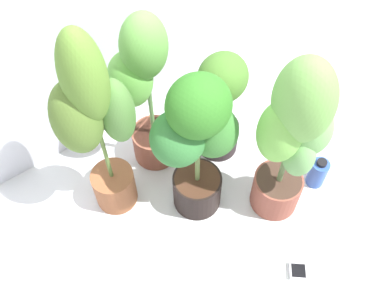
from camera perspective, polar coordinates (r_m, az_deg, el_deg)
ground_plane at (r=2.22m, az=2.84°, el=-10.41°), size 8.00×8.00×0.00m
potted_plant_center at (r=1.84m, az=0.57°, el=0.36°), size 0.45×0.34×0.87m
potted_plant_back_left at (r=1.81m, az=-12.52°, el=2.78°), size 0.37×0.28×1.10m
potted_plant_back_right at (r=2.17m, az=3.47°, el=5.55°), size 0.36×0.34×0.66m
potted_plant_back_center at (r=2.05m, az=-6.27°, el=6.84°), size 0.33×0.27×0.94m
potted_plant_front_right at (r=1.86m, az=13.02°, el=0.97°), size 0.38×0.31×0.98m
hygrometer_box at (r=2.17m, az=13.62°, el=-15.80°), size 0.11×0.11×0.03m
nutrient_bottle at (r=2.36m, az=16.02°, el=-3.59°), size 0.09×0.09×0.19m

